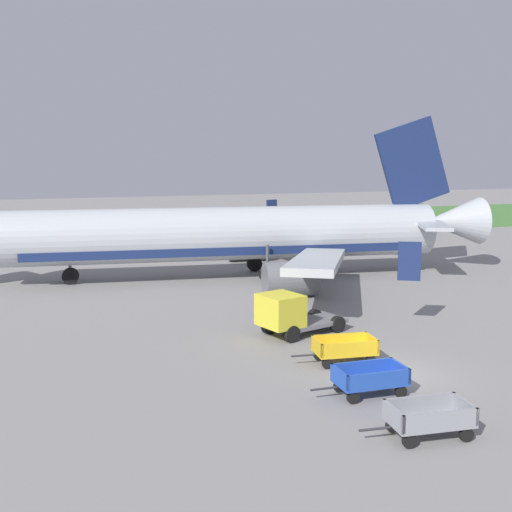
% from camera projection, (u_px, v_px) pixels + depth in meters
% --- Properties ---
extents(ground_plane, '(220.00, 220.00, 0.00)m').
position_uv_depth(ground_plane, '(390.00, 374.00, 24.88)').
color(ground_plane, gray).
extents(grass_strip, '(220.00, 28.00, 0.06)m').
position_uv_depth(grass_strip, '(150.00, 227.00, 75.57)').
color(grass_strip, '#477A38').
rests_on(grass_strip, ground).
extents(airplane, '(37.64, 30.32, 11.34)m').
position_uv_depth(airplane, '(240.00, 235.00, 43.99)').
color(airplane, '#B2B7BC').
rests_on(airplane, ground).
extents(baggage_cart_nearest, '(3.61, 1.64, 1.07)m').
position_uv_depth(baggage_cart_nearest, '(429.00, 418.00, 19.27)').
color(baggage_cart_nearest, gray).
rests_on(baggage_cart_nearest, ground).
extents(baggage_cart_second_in_row, '(3.57, 1.49, 1.07)m').
position_uv_depth(baggage_cart_second_in_row, '(370.00, 379.00, 22.64)').
color(baggage_cart_second_in_row, '#234CB2').
rests_on(baggage_cart_second_in_row, ground).
extents(baggage_cart_third_in_row, '(3.61, 1.69, 1.07)m').
position_uv_depth(baggage_cart_third_in_row, '(344.00, 349.00, 26.15)').
color(baggage_cart_third_in_row, gold).
rests_on(baggage_cart_third_in_row, ground).
extents(service_truck_beside_carts, '(4.73, 3.06, 2.10)m').
position_uv_depth(service_truck_beside_carts, '(288.00, 314.00, 29.90)').
color(service_truck_beside_carts, slate).
rests_on(service_truck_beside_carts, ground).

